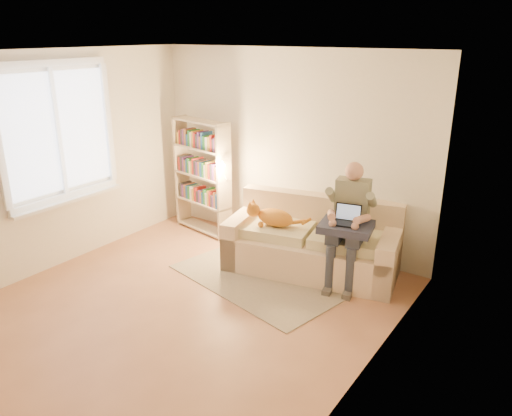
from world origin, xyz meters
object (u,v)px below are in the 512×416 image
Objects in this scene: cat at (271,216)px; person at (349,217)px; bookshelf at (202,171)px; sofa at (313,245)px; laptop at (345,218)px.

person is at bearing -1.42° from cat.
sofa is at bearing 4.00° from bookshelf.
bookshelf reaches higher than person.
laptop is at bearing -101.98° from person.
sofa is 6.61× the size of laptop.
person is at bearing 78.02° from laptop.
laptop reaches higher than sofa.
person is 0.96m from cat.
sofa is 3.15× the size of cat.
laptop reaches higher than cat.
bookshelf is at bearing 161.71° from person.
laptop is 2.42m from bookshelf.
bookshelf is (-1.45, 0.44, 0.24)m from cat.
sofa is 1.33× the size of bookshelf.
sofa is 0.62m from cat.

